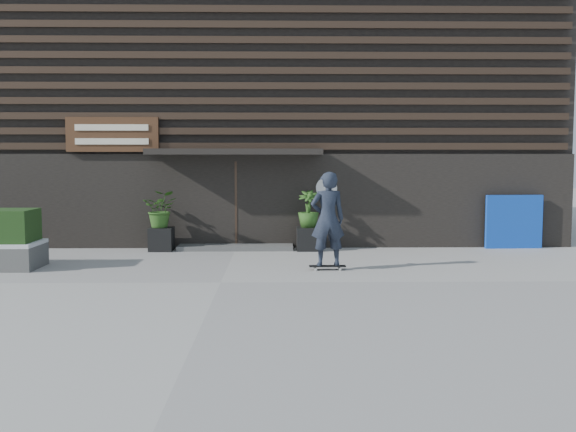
{
  "coord_description": "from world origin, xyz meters",
  "views": [
    {
      "loc": [
        1.08,
        -12.38,
        2.36
      ],
      "look_at": [
        1.33,
        2.06,
        1.1
      ],
      "focal_mm": 40.71,
      "sensor_mm": 36.0,
      "label": 1
    }
  ],
  "objects_px": {
    "planter_pot_right": "(308,239)",
    "blue_tarp": "(514,222)",
    "planter_pot_left": "(161,239)",
    "skateboarder": "(328,219)"
  },
  "relations": [
    {
      "from": "planter_pot_left",
      "to": "skateboarder",
      "type": "relative_size",
      "value": 0.29
    },
    {
      "from": "blue_tarp",
      "to": "planter_pot_right",
      "type": "bearing_deg",
      "value": -179.5
    },
    {
      "from": "blue_tarp",
      "to": "skateboarder",
      "type": "bearing_deg",
      "value": -150.07
    },
    {
      "from": "planter_pot_right",
      "to": "blue_tarp",
      "type": "distance_m",
      "value": 5.49
    },
    {
      "from": "planter_pot_left",
      "to": "blue_tarp",
      "type": "xyz_separation_m",
      "value": [
        9.26,
        0.3,
        0.41
      ]
    },
    {
      "from": "planter_pot_left",
      "to": "skateboarder",
      "type": "bearing_deg",
      "value": -36.66
    },
    {
      "from": "planter_pot_right",
      "to": "blue_tarp",
      "type": "relative_size",
      "value": 0.4
    },
    {
      "from": "planter_pot_right",
      "to": "blue_tarp",
      "type": "xyz_separation_m",
      "value": [
        5.46,
        0.3,
        0.41
      ]
    },
    {
      "from": "planter_pot_right",
      "to": "planter_pot_left",
      "type": "bearing_deg",
      "value": 180.0
    },
    {
      "from": "planter_pot_left",
      "to": "planter_pot_right",
      "type": "relative_size",
      "value": 1.0
    }
  ]
}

